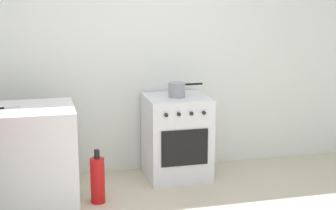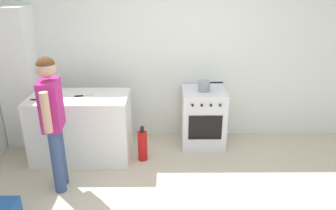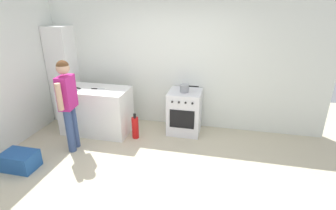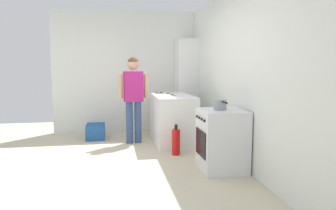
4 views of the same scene
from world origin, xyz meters
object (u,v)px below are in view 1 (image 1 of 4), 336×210
(oven_left, at_px, (177,137))
(pot, at_px, (177,90))
(fire_extinguisher, at_px, (98,180))
(knife_utility, at_px, (4,108))

(oven_left, relative_size, pot, 2.42)
(pot, xyz_separation_m, fire_extinguisher, (-0.86, -0.44, -0.71))
(oven_left, xyz_separation_m, fire_extinguisher, (-0.87, -0.48, -0.21))
(oven_left, bearing_deg, pot, -101.05)
(oven_left, height_order, pot, pot)
(pot, relative_size, fire_extinguisher, 0.70)
(oven_left, xyz_separation_m, pot, (-0.01, -0.03, 0.50))
(pot, distance_m, fire_extinguisher, 1.20)
(oven_left, relative_size, knife_utility, 3.39)
(oven_left, bearing_deg, fire_extinguisher, -151.22)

